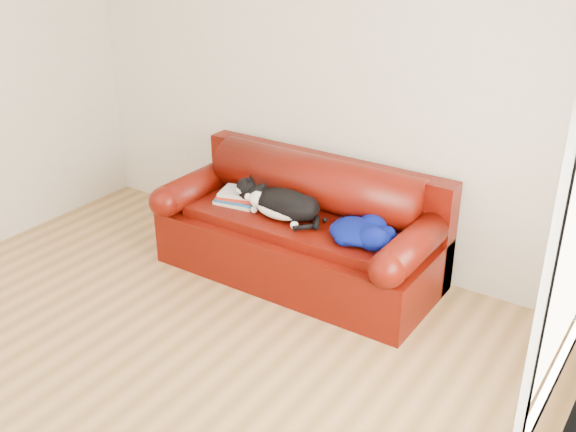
# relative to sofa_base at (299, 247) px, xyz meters

# --- Properties ---
(ground) EXTENTS (4.50, 4.50, 0.00)m
(ground) POSITION_rel_sofa_base_xyz_m (-0.14, -1.49, -0.24)
(ground) COLOR olive
(ground) RESTS_ON ground
(room_shell) EXTENTS (4.52, 4.02, 2.61)m
(room_shell) POSITION_rel_sofa_base_xyz_m (-0.01, -1.48, 1.43)
(room_shell) COLOR beige
(room_shell) RESTS_ON ground
(sofa_base) EXTENTS (2.10, 0.90, 0.50)m
(sofa_base) POSITION_rel_sofa_base_xyz_m (0.00, 0.00, 0.00)
(sofa_base) COLOR #3D0902
(sofa_base) RESTS_ON ground
(sofa_back) EXTENTS (2.10, 1.01, 0.88)m
(sofa_back) POSITION_rel_sofa_base_xyz_m (0.00, 0.24, 0.30)
(sofa_back) COLOR #3D0902
(sofa_back) RESTS_ON ground
(book_stack) EXTENTS (0.35, 0.30, 0.10)m
(book_stack) POSITION_rel_sofa_base_xyz_m (-0.51, -0.05, 0.31)
(book_stack) COLOR beige
(book_stack) RESTS_ON sofa_base
(cat) EXTENTS (0.75, 0.31, 0.27)m
(cat) POSITION_rel_sofa_base_xyz_m (-0.07, -0.10, 0.37)
(cat) COLOR black
(cat) RESTS_ON sofa_base
(blanket) EXTENTS (0.49, 0.40, 0.15)m
(blanket) POSITION_rel_sofa_base_xyz_m (0.57, -0.09, 0.33)
(blanket) COLOR #020C4D
(blanket) RESTS_ON sofa_base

